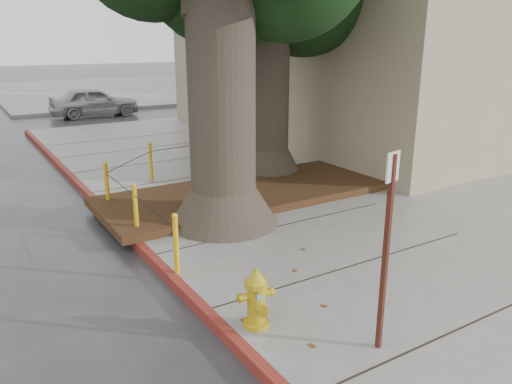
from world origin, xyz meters
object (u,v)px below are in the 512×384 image
(signpost, at_px, (387,242))
(car_red, at_px, (296,92))
(car_silver, at_px, (94,102))
(fire_hydrant, at_px, (256,298))

(signpost, xyz_separation_m, car_red, (13.38, 19.91, -0.88))
(signpost, distance_m, car_red, 24.01)
(car_red, bearing_deg, signpost, 138.99)
(signpost, bearing_deg, car_silver, 71.05)
(fire_hydrant, xyz_separation_m, signpost, (0.95, -1.10, 0.91))
(fire_hydrant, bearing_deg, signpost, -41.25)
(fire_hydrant, distance_m, car_silver, 19.56)
(signpost, bearing_deg, car_red, 43.12)
(fire_hydrant, height_order, car_red, car_red)
(fire_hydrant, relative_size, car_red, 0.23)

